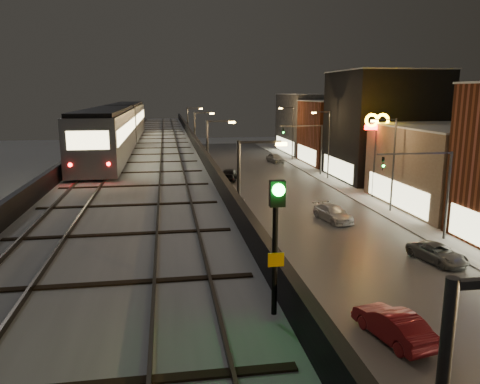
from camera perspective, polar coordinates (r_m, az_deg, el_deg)
road_surface at (r=48.03m, az=5.48°, el=-1.67°), size 17.00×120.00×0.06m
sidewalk_right at (r=51.40m, az=16.34°, el=-1.15°), size 4.00×120.00×0.14m
under_viaduct_pavement at (r=46.59m, az=-10.83°, el=-2.26°), size 11.00×120.00×0.06m
elevated_viaduct at (r=42.43m, az=-11.25°, el=4.03°), size 9.00×100.00×6.30m
viaduct_trackbed at (r=42.46m, az=-11.30°, el=5.08°), size 8.40×100.00×0.32m
viaduct_parapet_streetside at (r=42.48m, az=-5.41°, el=5.89°), size 0.30×100.00×1.10m
viaduct_parapet_far at (r=42.83m, az=-17.16°, el=5.46°), size 0.30×100.00×1.10m
building_c at (r=51.29m, az=24.61°, el=2.78°), size 12.20×15.20×8.16m
building_d at (r=64.82m, az=17.05°, el=7.72°), size 12.20×13.20×14.16m
building_e at (r=77.76m, az=12.45°, el=7.11°), size 12.20×12.20×10.16m
building_f at (r=90.87m, az=9.24°, el=8.22°), size 12.20×16.20×11.16m
streetlight_left_1 at (r=24.26m, az=0.47°, el=-2.56°), size 2.57×0.28×9.00m
streetlight_left_2 at (r=41.79m, az=-3.60°, el=3.59°), size 2.57×0.28×9.00m
streetlight_right_2 at (r=46.62m, az=17.93°, el=3.90°), size 2.56×0.28×9.00m
streetlight_left_3 at (r=59.60m, az=-5.27°, el=6.08°), size 2.57×0.28×9.00m
streetlight_right_3 at (r=63.08m, az=10.57°, el=6.25°), size 2.56×0.28×9.00m
streetlight_left_4 at (r=77.50m, az=-6.17°, el=7.42°), size 2.57×0.28×9.00m
streetlight_right_4 at (r=80.21m, az=6.27°, el=7.57°), size 2.56×0.28×9.00m
traffic_light_rig_a at (r=38.56m, az=22.66°, el=0.85°), size 6.10×0.34×7.00m
traffic_light_rig_b at (r=65.70m, az=8.94°, el=5.89°), size 6.10×0.34×7.00m
subway_train at (r=44.92m, az=-14.49°, el=7.90°), size 3.02×36.60×3.61m
rail_signal at (r=9.71m, az=4.46°, el=-3.59°), size 0.34×0.43×2.98m
car_taxi at (r=29.93m, az=1.98°, el=-8.81°), size 2.51×4.41×1.41m
car_near_white at (r=23.67m, az=18.11°, el=-15.24°), size 2.47×4.68×1.47m
car_mid_silver at (r=48.33m, az=-1.62°, el=-0.75°), size 3.38×5.25×1.34m
car_mid_dark at (r=61.49m, az=-1.30°, el=2.08°), size 3.36×5.47×1.48m
car_far_white at (r=90.31m, az=-4.55°, el=5.23°), size 2.25×4.49×1.47m
car_onc_dark at (r=34.71m, az=22.93°, el=-6.98°), size 2.97×4.74×1.22m
car_onc_white at (r=42.84m, az=11.24°, el=-2.62°), size 2.85×5.07×1.39m
car_onc_red at (r=77.26m, az=4.30°, el=4.11°), size 2.52×4.74×1.54m
sign_mcdonalds at (r=52.46m, az=16.31°, el=7.19°), size 2.73×0.38×9.21m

